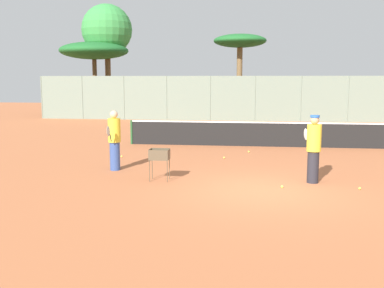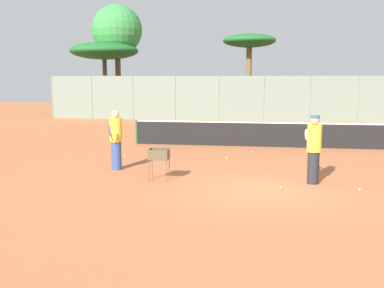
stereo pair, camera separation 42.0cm
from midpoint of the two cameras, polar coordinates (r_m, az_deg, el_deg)
The scene contains 16 objects.
ground_plane at distance 11.86m, azimuth 7.86°, elevation -5.93°, with size 80.00×80.00×0.00m, color #B7663D.
tennis_net at distance 19.44m, azimuth 7.70°, elevation 1.32°, with size 11.21×0.10×1.07m.
back_fence at distance 31.07m, azimuth 7.61°, elevation 5.74°, with size 30.81×0.08×3.08m.
tree_0 at distance 37.94m, azimuth -12.65°, elevation 11.43°, with size 5.54×5.54×5.82m.
tree_1 at distance 34.96m, azimuth 5.75°, elevation 12.63°, with size 3.99×3.99×6.22m.
tree_2 at distance 38.43m, azimuth -11.07°, elevation 13.96°, with size 4.10×4.10×8.89m.
player_white_outfit at distance 12.88m, azimuth 14.29°, elevation -0.50°, with size 0.43×0.93×1.90m.
player_red_cap at distance 14.47m, azimuth -10.65°, elevation 0.53°, with size 0.40×0.96×1.90m.
ball_cart at distance 12.86m, azimuth -5.01°, elevation -1.65°, with size 0.56×0.41×0.91m.
tennis_ball_0 at distance 12.26m, azimuth 10.40°, elevation -5.36°, with size 0.07×0.07×0.07m, color #D1E54C.
tennis_ball_1 at distance 12.61m, azimuth 19.62°, elevation -5.33°, with size 0.07×0.07×0.07m, color #D1E54C.
tennis_ball_2 at distance 16.92m, azimuth -9.64°, elevation -1.56°, with size 0.07×0.07×0.07m, color #D1E54C.
tennis_ball_3 at distance 16.45m, azimuth 3.36°, elevation -1.74°, with size 0.07×0.07×0.07m, color #D1E54C.
tennis_ball_4 at distance 16.26m, azimuth -10.70°, elevation -1.99°, with size 0.07×0.07×0.07m, color #D1E54C.
tennis_ball_5 at distance 17.86m, azimuth 6.56°, elevation -0.98°, with size 0.07×0.07×0.07m, color #D1E54C.
parked_car at distance 35.62m, azimuth 2.89°, elevation 4.71°, with size 4.20×1.70×1.60m.
Camera 1 is at (-0.36, -11.52, 2.91)m, focal length 42.00 mm.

